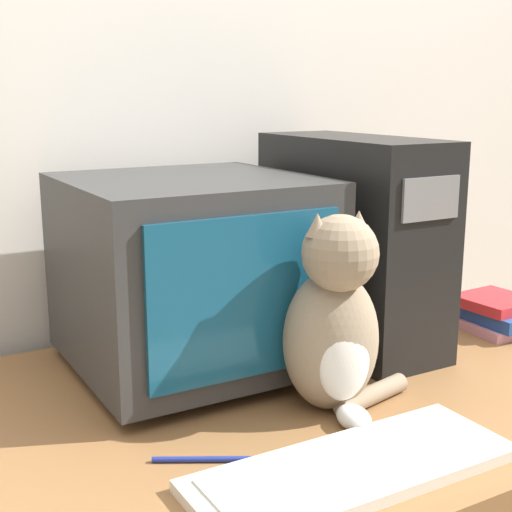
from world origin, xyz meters
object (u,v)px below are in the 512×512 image
Objects in this scene: keyboard at (354,468)px; pen at (204,459)px; cat at (335,323)px; book_stack at (498,314)px; crt_monitor at (191,272)px; computer_tower at (351,241)px.

pen is at bearing 141.05° from keyboard.
cat is at bearing 11.04° from pen.
book_stack is at bearing 13.96° from pen.
cat is 1.84× the size of book_stack.
book_stack reaches higher than keyboard.
keyboard is 0.22m from pen.
cat is (0.13, -0.29, -0.04)m from crt_monitor.
computer_tower reaches higher than keyboard.
crt_monitor reaches higher than cat.
cat is at bearing -65.81° from crt_monitor.
crt_monitor is 0.32m from cat.
crt_monitor reaches higher than book_stack.
crt_monitor is 0.96× the size of computer_tower.
pen is (-0.86, -0.21, -0.03)m from book_stack.
cat is (-0.24, -0.28, -0.07)m from computer_tower.
computer_tower is at bearing 58.63° from cat.
keyboard reaches higher than pen.
pen is at bearing -159.23° from cat.
crt_monitor is at bearing 93.52° from keyboard.
keyboard is at bearing -38.95° from pen.
book_stack is at bearing -18.85° from computer_tower.
cat is at bearing 62.11° from keyboard.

